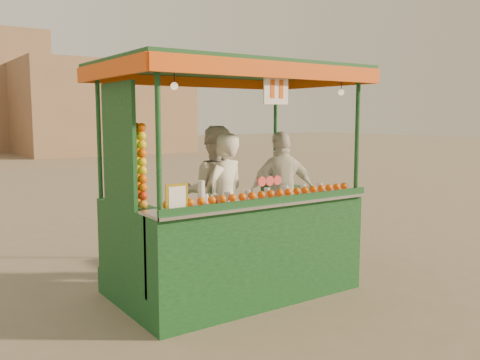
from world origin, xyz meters
TOP-DOWN VIEW (x-y plane):
  - ground at (0.00, 0.00)m, footprint 90.00×90.00m
  - building_right at (7.00, 24.00)m, footprint 9.00×6.00m
  - juice_cart at (-0.21, 0.02)m, footprint 2.88×1.87m
  - vendor_left at (-0.22, 0.14)m, footprint 0.66×0.55m
  - vendor_middle at (-0.14, 0.49)m, footprint 1.00×0.95m
  - vendor_right at (0.68, 0.19)m, footprint 0.98×0.58m

SIDE VIEW (x-z plane):
  - ground at x=0.00m, z-range 0.00..0.00m
  - juice_cart at x=-0.21m, z-range -0.46..2.16m
  - vendor_left at x=-0.22m, z-range 0.30..1.85m
  - vendor_right at x=0.68m, z-range 0.30..1.86m
  - vendor_middle at x=-0.14m, z-range 0.30..1.93m
  - building_right at x=7.00m, z-range 0.00..5.00m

